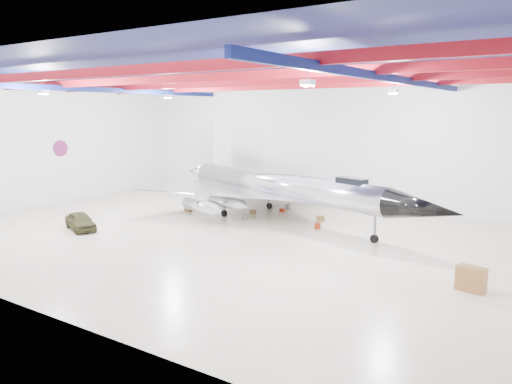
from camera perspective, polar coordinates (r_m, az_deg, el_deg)
The scene contains 16 objects.
floor at distance 34.82m, azimuth -4.42°, elevation -4.78°, with size 40.00×40.00×0.00m, color beige.
wall_back at distance 46.62m, azimuth 6.94°, elevation 5.57°, with size 40.00×40.00×0.00m, color silver.
wall_left at distance 48.82m, azimuth -23.44°, elevation 5.05°, with size 30.00×30.00×0.00m, color silver.
ceiling at distance 33.89m, azimuth -4.65°, elevation 13.57°, with size 40.00×40.00×0.00m, color #0A0F38.
ceiling_structure at distance 33.85m, azimuth -4.64°, elevation 12.43°, with size 39.50×29.50×1.08m.
wall_roundel at distance 49.92m, azimuth -21.44°, elevation 4.67°, with size 1.50×1.50×0.10m, color #B21414.
jet_aircraft at distance 38.53m, azimuth 2.73°, elevation 0.34°, with size 27.07×19.46×7.53m.
jeep at distance 37.87m, azimuth -19.43°, elevation -3.16°, with size 1.50×3.73×1.27m, color #35331A.
desk at distance 25.91m, azimuth 23.36°, elevation -9.10°, with size 1.30×0.65×1.19m, color brown.
crate_ply at distance 42.73m, azimuth -7.76°, elevation -1.96°, with size 0.54×0.43×0.38m, color olive.
toolbox_red at distance 42.22m, azimuth 3.05°, elevation -2.08°, with size 0.43×0.34×0.30m, color maroon.
engine_drum at distance 39.18m, azimuth -1.25°, elevation -2.88°, with size 0.44×0.44×0.40m, color #59595B.
parts_bin at distance 38.84m, azimuth 7.39°, elevation -3.04°, with size 0.60×0.48×0.42m, color olive.
tool_chest at distance 36.47m, azimuth 7.04°, elevation -3.86°, with size 0.45×0.45×0.40m, color maroon.
oil_barrel at distance 41.28m, azimuth -0.38°, elevation -2.30°, with size 0.47×0.38×0.33m, color olive.
spares_box at distance 43.50m, azimuth 3.65°, elevation -1.67°, with size 0.46×0.46×0.41m, color #59595B.
Camera 1 is at (20.83, -26.61, 8.40)m, focal length 35.00 mm.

